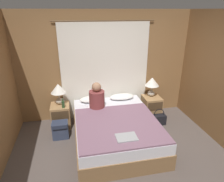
{
  "coord_description": "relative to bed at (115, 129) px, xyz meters",
  "views": [
    {
      "loc": [
        -0.75,
        -2.7,
        2.48
      ],
      "look_at": [
        0.0,
        0.95,
        0.96
      ],
      "focal_mm": 32.0,
      "sensor_mm": 36.0,
      "label": 1
    }
  ],
  "objects": [
    {
      "name": "curtain_panel",
      "position": [
        0.0,
        1.09,
        0.88
      ],
      "size": [
        2.23,
        0.02,
        2.28
      ],
      "color": "white",
      "rests_on": "ground_plane"
    },
    {
      "name": "person_left_in_bed",
      "position": [
        -0.29,
        0.51,
        0.5
      ],
      "size": [
        0.33,
        0.33,
        0.58
      ],
      "color": "brown",
      "rests_on": "bed"
    },
    {
      "name": "pillow_left",
      "position": [
        -0.35,
        0.85,
        0.32
      ],
      "size": [
        0.58,
        0.29,
        0.12
      ],
      "color": "white",
      "rests_on": "bed"
    },
    {
      "name": "blanket_on_bed",
      "position": [
        0.0,
        -0.26,
        0.27
      ],
      "size": [
        1.52,
        1.48,
        0.03
      ],
      "color": "slate",
      "rests_on": "bed"
    },
    {
      "name": "nightstand_left",
      "position": [
        -1.08,
        0.77,
        0.01
      ],
      "size": [
        0.41,
        0.45,
        0.53
      ],
      "color": "#A87F51",
      "rests_on": "ground_plane"
    },
    {
      "name": "lamp_right",
      "position": [
        1.08,
        0.84,
        0.6
      ],
      "size": [
        0.33,
        0.33,
        0.47
      ],
      "color": "#B2A899",
      "rests_on": "nightstand_right"
    },
    {
      "name": "lamp_left",
      "position": [
        -1.08,
        0.84,
        0.6
      ],
      "size": [
        0.33,
        0.33,
        0.47
      ],
      "color": "#B2A899",
      "rests_on": "nightstand_left"
    },
    {
      "name": "wall_back",
      "position": [
        0.0,
        1.15,
        1.0
      ],
      "size": [
        4.11,
        0.06,
        2.5
      ],
      "color": "olive",
      "rests_on": "ground_plane"
    },
    {
      "name": "beer_bottle_on_left_stand",
      "position": [
        -1.0,
        0.63,
        0.36
      ],
      "size": [
        0.06,
        0.06,
        0.21
      ],
      "color": "#2D4C28",
      "rests_on": "nightstand_left"
    },
    {
      "name": "handbag_on_floor",
      "position": [
        1.12,
        0.39,
        -0.12
      ],
      "size": [
        0.33,
        0.16,
        0.4
      ],
      "color": "black",
      "rests_on": "ground_plane"
    },
    {
      "name": "ground_plane",
      "position": [
        0.0,
        -0.64,
        -0.25
      ],
      "size": [
        16.0,
        16.0,
        0.0
      ],
      "primitive_type": "plane",
      "color": "#564C47"
    },
    {
      "name": "backpack_on_floor",
      "position": [
        -1.09,
        0.31,
        -0.05
      ],
      "size": [
        0.32,
        0.25,
        0.37
      ],
      "color": "#333D56",
      "rests_on": "ground_plane"
    },
    {
      "name": "laptop_on_bed",
      "position": [
        0.03,
        -0.71,
        0.3
      ],
      "size": [
        0.35,
        0.25,
        0.02
      ],
      "color": "#9EA0A5",
      "rests_on": "blanket_on_bed"
    },
    {
      "name": "bed",
      "position": [
        0.0,
        0.0,
        0.0
      ],
      "size": [
        1.58,
        2.07,
        0.51
      ],
      "color": "olive",
      "rests_on": "ground_plane"
    },
    {
      "name": "nightstand_right",
      "position": [
        1.08,
        0.77,
        0.01
      ],
      "size": [
        0.41,
        0.45,
        0.53
      ],
      "color": "#A87F51",
      "rests_on": "ground_plane"
    },
    {
      "name": "pillow_right",
      "position": [
        0.35,
        0.85,
        0.32
      ],
      "size": [
        0.58,
        0.29,
        0.12
      ],
      "color": "white",
      "rests_on": "bed"
    }
  ]
}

